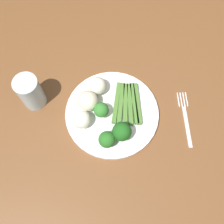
# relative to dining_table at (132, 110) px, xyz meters

# --- Properties ---
(ground_plane) EXTENTS (6.00, 6.00, 0.02)m
(ground_plane) POSITION_rel_dining_table_xyz_m (0.00, 0.00, -0.68)
(ground_plane) COLOR tan
(dining_table) EXTENTS (1.45, 1.07, 0.76)m
(dining_table) POSITION_rel_dining_table_xyz_m (0.00, 0.00, 0.00)
(dining_table) COLOR brown
(dining_table) RESTS_ON ground_plane
(plate) EXTENTS (0.26, 0.26, 0.01)m
(plate) POSITION_rel_dining_table_xyz_m (-0.08, -0.03, 0.10)
(plate) COLOR white
(plate) RESTS_ON dining_table
(asparagus_bundle) EXTENTS (0.11, 0.14, 0.01)m
(asparagus_bundle) POSITION_rel_dining_table_xyz_m (-0.03, -0.02, 0.11)
(asparagus_bundle) COLOR #47752D
(asparagus_bundle) RESTS_ON plate
(broccoli_front) EXTENTS (0.04, 0.04, 0.05)m
(broccoli_front) POSITION_rel_dining_table_xyz_m (-0.11, -0.11, 0.14)
(broccoli_front) COLOR #568E33
(broccoli_front) RESTS_ON plate
(broccoli_right) EXTENTS (0.05, 0.05, 0.06)m
(broccoli_right) POSITION_rel_dining_table_xyz_m (-0.07, -0.10, 0.14)
(broccoli_right) COLOR #4C7F2B
(broccoli_right) RESTS_ON plate
(broccoli_near_center) EXTENTS (0.04, 0.04, 0.05)m
(broccoli_near_center) POSITION_rel_dining_table_xyz_m (-0.10, -0.03, 0.13)
(broccoli_near_center) COLOR #609E3D
(broccoli_near_center) RESTS_ON plate
(cauliflower_back_right) EXTENTS (0.06, 0.06, 0.06)m
(cauliflower_back_right) POSITION_rel_dining_table_xyz_m (-0.13, 0.01, 0.13)
(cauliflower_back_right) COLOR beige
(cauliflower_back_right) RESTS_ON plate
(cauliflower_mid) EXTENTS (0.05, 0.05, 0.05)m
(cauliflower_mid) POSITION_rel_dining_table_xyz_m (-0.16, -0.04, 0.13)
(cauliflower_mid) COLOR white
(cauliflower_mid) RESTS_ON plate
(cauliflower_left) EXTENTS (0.05, 0.05, 0.05)m
(cauliflower_left) POSITION_rel_dining_table_xyz_m (-0.09, 0.05, 0.13)
(cauliflower_left) COLOR silver
(cauliflower_left) RESTS_ON plate
(fork) EXTENTS (0.05, 0.17, 0.00)m
(fork) POSITION_rel_dining_table_xyz_m (0.12, -0.10, 0.09)
(fork) COLOR silver
(fork) RESTS_ON dining_table
(water_glass) EXTENTS (0.07, 0.07, 0.11)m
(water_glass) POSITION_rel_dining_table_xyz_m (-0.28, 0.07, 0.14)
(water_glass) COLOR silver
(water_glass) RESTS_ON dining_table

